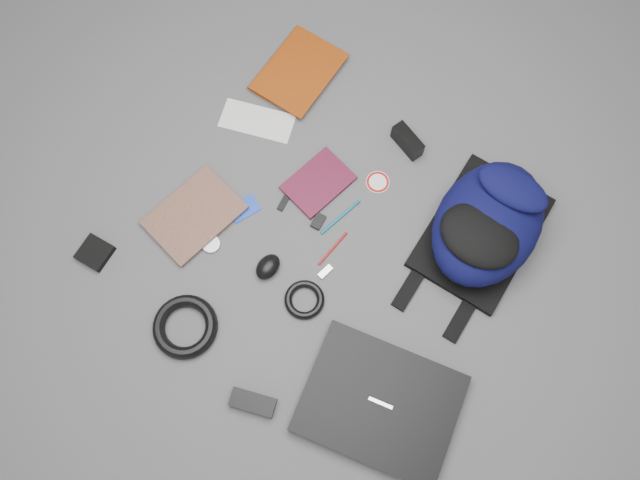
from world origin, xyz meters
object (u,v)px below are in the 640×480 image
Objects in this scene: backpack at (488,223)px; power_brick at (253,402)px; laptop at (380,403)px; dvd_case at (318,183)px; mouse at (268,267)px; textbook_red at (272,57)px; pouch at (95,253)px; compact_camera at (407,141)px; comic_book at (173,193)px.

backpack is 0.79m from power_brick.
dvd_case is at bearing 126.92° from laptop.
backpack reaches higher than power_brick.
mouse reaches higher than laptop.
textbook_red is at bearing 128.74° from laptop.
pouch is (-0.43, -0.24, -0.01)m from mouse.
compact_camera is 1.29× the size of pouch.
dvd_case is at bearing -101.39° from compact_camera.
backpack is 5.19× the size of pouch.
textbook_red is 0.80m from pouch.
power_brick is (-0.25, -0.74, -0.08)m from backpack.
mouse is at bearing -71.72° from dvd_case.
comic_book is at bearing 75.62° from pouch.
backpack is at bearing 52.11° from power_brick.
pouch is (-0.86, -0.67, -0.08)m from backpack.
power_brick is (0.21, -0.61, 0.01)m from dvd_case.
comic_book is (0.03, -0.53, -0.00)m from textbook_red.
power_brick is at bearing -58.60° from dvd_case.
mouse is (-0.11, -0.54, -0.01)m from compact_camera.
compact_camera is 0.91× the size of power_brick.
textbook_red is at bearing 168.85° from backpack.
backpack is 1.68× the size of comic_book.
laptop is (0.02, -0.56, -0.07)m from backpack.
power_brick is 1.42× the size of pouch.
compact_camera is (-0.32, 0.12, -0.06)m from backpack.
backpack is 1.10× the size of laptop.
textbook_red is at bearing 155.54° from dvd_case.
textbook_red is 1.42× the size of dvd_case.
compact_camera is (0.47, 0.52, 0.02)m from comic_book.
power_brick is (0.57, -0.87, -0.00)m from textbook_red.
laptop is 3.32× the size of power_brick.
compact_camera reaches higher than power_brick.
laptop is 3.66× the size of compact_camera.
dvd_case is at bearing 90.29° from power_brick.
backpack is at bearing 28.21° from dvd_case.
textbook_red is (-0.85, 0.69, -0.00)m from laptop.
dvd_case is (0.33, 0.27, -0.00)m from comic_book.
comic_book is at bearing -155.27° from backpack.
comic_book is at bearing -87.55° from textbook_red.
compact_camera is at bearing -2.66° from textbook_red.
mouse reaches higher than comic_book.
backpack is at bearing 37.82° from pouch.
pouch reaches higher than dvd_case.
mouse is at bearing -137.75° from backpack.
textbook_red reaches higher than dvd_case.
dvd_case is at bearing 98.74° from mouse.
textbook_red is at bearing 127.54° from mouse.
backpack is 2.28× the size of dvd_case.
pouch reaches higher than comic_book.
laptop reaches higher than pouch.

